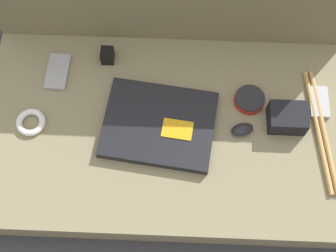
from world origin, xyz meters
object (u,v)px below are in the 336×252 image
object	(u,v)px
laptop	(159,125)
charger_brick	(107,55)
computer_mouse	(242,130)
speaker_puck	(250,99)
phone_black	(319,102)
camera_pouch	(287,118)
phone_silver	(58,72)

from	to	relation	value
laptop	charger_brick	size ratio (longest dim) A/B	7.60
computer_mouse	speaker_puck	world-z (taller)	computer_mouse
phone_black	charger_brick	size ratio (longest dim) A/B	2.23
charger_brick	phone_black	bearing A→B (deg)	-11.09
camera_pouch	phone_black	bearing A→B (deg)	32.81
phone_black	phone_silver	bearing A→B (deg)	175.09
computer_mouse	phone_black	bearing A→B (deg)	7.83
speaker_puck	phone_silver	bearing A→B (deg)	172.74
laptop	camera_pouch	world-z (taller)	camera_pouch
phone_black	charger_brick	distance (m)	0.68
computer_mouse	phone_silver	world-z (taller)	computer_mouse
phone_silver	charger_brick	size ratio (longest dim) A/B	2.75
speaker_puck	camera_pouch	bearing A→B (deg)	-31.78
phone_silver	phone_black	bearing A→B (deg)	-2.49
laptop	charger_brick	xyz separation A→B (m)	(-0.18, 0.23, 0.01)
charger_brick	speaker_puck	bearing A→B (deg)	-16.50
computer_mouse	camera_pouch	size ratio (longest dim) A/B	0.68
phone_black	camera_pouch	distance (m)	0.13
computer_mouse	charger_brick	distance (m)	0.49
speaker_puck	phone_black	distance (m)	0.21
laptop	camera_pouch	size ratio (longest dim) A/B	3.21
laptop	phone_black	distance (m)	0.50
phone_silver	phone_black	size ratio (longest dim) A/B	1.23
speaker_puck	camera_pouch	world-z (taller)	camera_pouch
speaker_puck	computer_mouse	bearing A→B (deg)	-103.58
laptop	phone_black	xyz separation A→B (m)	(0.49, 0.10, -0.01)
laptop	charger_brick	distance (m)	0.29
phone_black	computer_mouse	bearing A→B (deg)	-155.52
laptop	computer_mouse	distance (m)	0.25
camera_pouch	charger_brick	distance (m)	0.59
computer_mouse	speaker_puck	xyz separation A→B (m)	(0.03, 0.10, -0.00)
computer_mouse	camera_pouch	bearing A→B (deg)	-0.14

